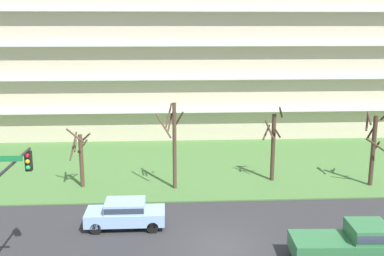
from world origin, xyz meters
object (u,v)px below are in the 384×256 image
object	(u,v)px
pickup_green_center_left	(354,243)
tree_center	(273,144)
tree_right	(373,145)
traffic_signal_mast	(6,210)
sedan_blue_near_left	(125,213)
tree_left	(174,142)
tree_far_left	(80,156)

from	to	relation	value
pickup_green_center_left	tree_center	bearing A→B (deg)	98.40
tree_right	traffic_signal_mast	bearing A→B (deg)	-147.66
sedan_blue_near_left	tree_left	bearing A→B (deg)	-115.07
tree_center	traffic_signal_mast	world-z (taller)	traffic_signal_mast
tree_right	traffic_signal_mast	size ratio (longest dim) A/B	0.94
tree_right	sedan_blue_near_left	world-z (taller)	tree_right
tree_center	traffic_signal_mast	bearing A→B (deg)	-133.75
tree_center	tree_left	bearing A→B (deg)	-169.98
tree_right	sedan_blue_near_left	bearing A→B (deg)	-160.74
sedan_blue_near_left	pickup_green_center_left	distance (m)	12.06
pickup_green_center_left	tree_right	bearing A→B (deg)	64.46
tree_far_left	traffic_signal_mast	xyz separation A→B (m)	(-0.21, -13.86, 1.88)
tree_center	tree_right	xyz separation A→B (m)	(6.74, -1.43, 0.19)
tree_center	pickup_green_center_left	world-z (taller)	tree_center
traffic_signal_mast	tree_right	bearing A→B (deg)	32.34
tree_far_left	sedan_blue_near_left	world-z (taller)	tree_far_left
tree_center	tree_right	bearing A→B (deg)	-11.96
sedan_blue_near_left	tree_center	bearing A→B (deg)	-143.85
tree_left	traffic_signal_mast	world-z (taller)	tree_left
tree_left	tree_right	distance (m)	13.91
tree_far_left	traffic_signal_mast	size ratio (longest dim) A/B	0.72
tree_left	tree_far_left	bearing A→B (deg)	174.05
tree_left	pickup_green_center_left	distance (m)	13.64
tree_far_left	pickup_green_center_left	world-z (taller)	tree_far_left
tree_far_left	tree_right	xyz separation A→B (m)	(20.36, -0.83, 0.69)
tree_far_left	tree_center	world-z (taller)	tree_center
tree_right	tree_left	bearing A→B (deg)	179.34
tree_far_left	sedan_blue_near_left	size ratio (longest dim) A/B	0.99
tree_left	tree_center	world-z (taller)	tree_left
tree_right	pickup_green_center_left	world-z (taller)	tree_right
tree_left	tree_right	size ratio (longest dim) A/B	1.07
tree_left	sedan_blue_near_left	xyz separation A→B (m)	(-2.82, -6.00, -2.50)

